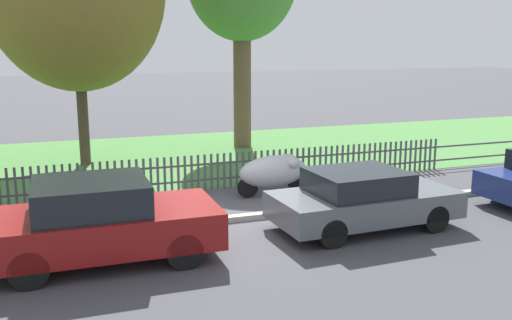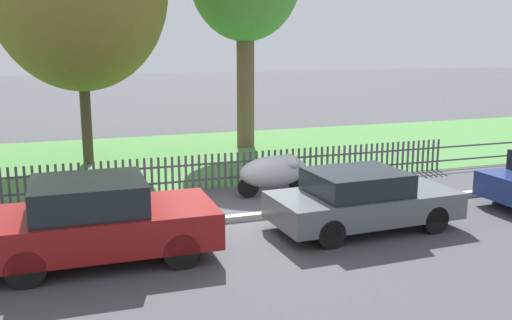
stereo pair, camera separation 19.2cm
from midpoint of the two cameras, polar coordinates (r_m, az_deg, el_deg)
The scene contains 7 objects.
ground_plane at distance 12.26m, azimuth -0.86°, elevation -6.09°, with size 120.00×120.00×0.00m, color #424247.
kerb_stone at distance 12.33m, azimuth -1.02°, elevation -5.69°, with size 42.36×0.20×0.12m, color #B2ADA3.
grass_strip at distance 19.17m, azimuth -8.14°, elevation 0.34°, with size 42.36×9.02×0.01m, color #477F3D.
park_fence at distance 14.79m, azimuth -4.55°, elevation -1.14°, with size 42.36×0.05×0.93m.
parked_car_black_saloon at distance 10.27m, azimuth -15.76°, elevation -5.83°, with size 3.95×1.92×1.45m.
parked_car_navy_estate at distance 11.78m, azimuth 10.14°, elevation -3.84°, with size 3.86×1.86×1.23m.
covered_motorcycle at distance 14.18m, azimuth 1.53°, elevation -1.09°, with size 1.91×0.78×1.00m.
Camera 1 is at (-3.91, -10.99, 3.75)m, focal length 40.00 mm.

